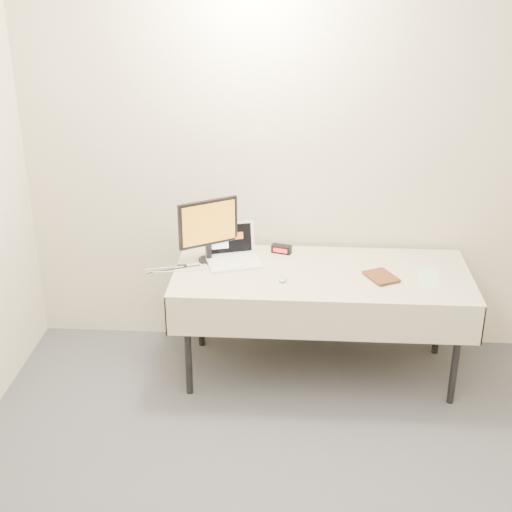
# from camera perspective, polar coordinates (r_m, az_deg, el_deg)

# --- Properties ---
(back_wall) EXTENTS (4.00, 0.10, 2.70)m
(back_wall) POSITION_cam_1_polar(r_m,az_deg,el_deg) (4.71, 5.46, 7.86)
(back_wall) COLOR beige
(back_wall) RESTS_ON ground
(table) EXTENTS (1.86, 0.81, 0.74)m
(table) POSITION_cam_1_polar(r_m,az_deg,el_deg) (4.52, 5.26, -1.99)
(table) COLOR black
(table) RESTS_ON ground
(laptop) EXTENTS (0.40, 0.37, 0.23)m
(laptop) POSITION_cam_1_polar(r_m,az_deg,el_deg) (4.61, -1.93, 0.26)
(laptop) COLOR white
(laptop) RESTS_ON table
(monitor) EXTENTS (0.36, 0.23, 0.41)m
(monitor) POSITION_cam_1_polar(r_m,az_deg,el_deg) (4.55, -3.84, 2.42)
(monitor) COLOR black
(monitor) RESTS_ON table
(book) EXTENTS (0.15, 0.09, 0.21)m
(book) POSITION_cam_1_polar(r_m,az_deg,el_deg) (4.38, 9.22, -0.72)
(book) COLOR brown
(book) RESTS_ON table
(alarm_clock) EXTENTS (0.14, 0.09, 0.05)m
(alarm_clock) POSITION_cam_1_polar(r_m,az_deg,el_deg) (4.74, 2.05, 0.56)
(alarm_clock) COLOR black
(alarm_clock) RESTS_ON table
(clicker) EXTENTS (0.05, 0.10, 0.02)m
(clicker) POSITION_cam_1_polar(r_m,az_deg,el_deg) (4.36, 2.14, -1.81)
(clicker) COLOR #BDBDC0
(clicker) RESTS_ON table
(paper_form) EXTENTS (0.15, 0.31, 0.00)m
(paper_form) POSITION_cam_1_polar(r_m,az_deg,el_deg) (4.52, 13.62, -1.75)
(paper_form) COLOR #B3E0B2
(paper_form) RESTS_ON table
(usb_dongle) EXTENTS (0.06, 0.02, 0.01)m
(usb_dongle) POSITION_cam_1_polar(r_m,az_deg,el_deg) (4.57, -5.92, -0.77)
(usb_dongle) COLOR black
(usb_dongle) RESTS_ON table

